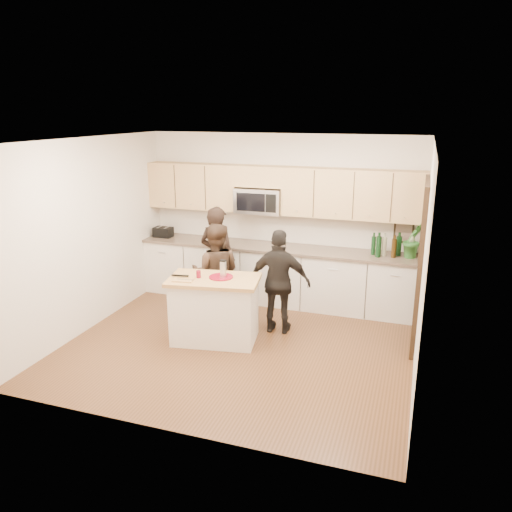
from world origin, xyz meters
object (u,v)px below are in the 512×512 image
(island, at_px, (215,309))
(woman_left, at_px, (218,258))
(woman_right, at_px, (279,282))
(toaster, at_px, (163,232))
(woman_center, at_px, (216,273))

(island, distance_m, woman_left, 1.24)
(island, height_order, woman_right, woman_right)
(island, relative_size, woman_left, 0.79)
(woman_left, height_order, woman_right, woman_left)
(toaster, xyz_separation_m, woman_left, (1.24, -0.54, -0.20))
(toaster, height_order, woman_center, woman_center)
(island, relative_size, woman_center, 0.87)
(toaster, xyz_separation_m, woman_center, (1.41, -1.02, -0.28))
(woman_left, bearing_deg, island, 119.39)
(toaster, bearing_deg, woman_right, -24.56)
(woman_center, relative_size, woman_right, 1.00)
(island, distance_m, toaster, 2.40)
(woman_left, relative_size, woman_center, 1.10)
(island, height_order, woman_center, woman_center)
(toaster, distance_m, woman_right, 2.66)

